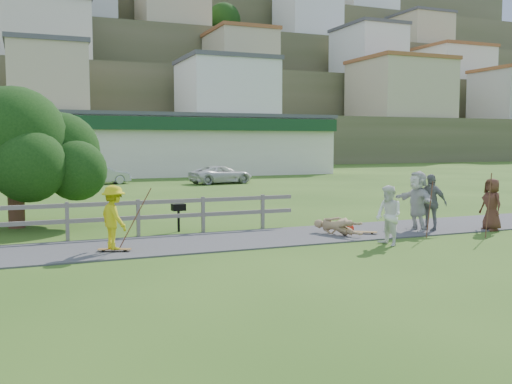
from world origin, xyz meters
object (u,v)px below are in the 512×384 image
at_px(spectator_c, 491,205).
at_px(bbq, 179,218).
at_px(spectator_b, 430,203).
at_px(skater_fallen, 338,226).
at_px(tree, 15,169).
at_px(spectator_d, 417,201).
at_px(spectator_a, 389,216).
at_px(car_silver, 101,175).
at_px(car_white, 221,175).
at_px(skater_rider, 114,221).

bearing_deg(spectator_c, bbq, -109.66).
bearing_deg(spectator_b, bbq, -137.53).
xyz_separation_m(skater_fallen, tree, (-8.83, 5.41, 1.62)).
distance_m(skater_fallen, spectator_d, 2.82).
bearing_deg(spectator_a, spectator_d, 124.31).
height_order(spectator_d, car_silver, spectator_d).
bearing_deg(car_white, spectator_c, 172.79).
xyz_separation_m(spectator_a, car_silver, (-4.32, 25.95, -0.20)).
bearing_deg(tree, spectator_a, -37.96).
relative_size(skater_fallen, bbq, 1.85).
bearing_deg(car_white, skater_fallen, 159.72).
xyz_separation_m(skater_fallen, car_white, (3.70, 21.62, 0.30)).
distance_m(spectator_b, spectator_c, 1.99).
bearing_deg(car_silver, skater_rider, 165.63).
height_order(skater_fallen, car_white, car_white).
height_order(skater_rider, bbq, skater_rider).
bearing_deg(car_white, car_silver, 61.26).
relative_size(spectator_c, spectator_d, 0.87).
bearing_deg(tree, skater_rider, -67.26).
height_order(spectator_a, car_silver, spectator_a).
relative_size(skater_rider, spectator_c, 0.98).
bearing_deg(bbq, car_silver, 86.55).
xyz_separation_m(skater_fallen, bbq, (-4.16, 2.60, 0.14)).
relative_size(car_silver, car_white, 0.88).
xyz_separation_m(spectator_d, tree, (-11.57, 5.57, 0.96)).
xyz_separation_m(spectator_d, car_white, (0.96, 21.78, -0.36)).
bearing_deg(spectator_a, skater_rider, -106.50).
bearing_deg(spectator_a, spectator_c, 99.48).
distance_m(skater_rider, spectator_b, 9.65).
distance_m(spectator_c, spectator_d, 2.40).
relative_size(spectator_a, car_silver, 0.43).
height_order(spectator_c, car_silver, spectator_c).
xyz_separation_m(skater_fallen, spectator_d, (2.74, -0.16, 0.66)).
bearing_deg(tree, skater_fallen, -31.48).
xyz_separation_m(skater_rider, tree, (-2.31, 5.52, 1.11)).
bearing_deg(tree, car_white, 52.29).
relative_size(spectator_a, spectator_c, 0.99).
distance_m(skater_rider, spectator_a, 7.21).
bearing_deg(skater_rider, spectator_c, -111.66).
bearing_deg(spectator_a, bbq, -136.36).
distance_m(spectator_c, car_white, 22.55).
height_order(spectator_b, tree, tree).
relative_size(car_white, bbq, 4.89).
bearing_deg(skater_fallen, car_silver, 75.70).
height_order(car_white, bbq, car_white).
height_order(skater_rider, car_white, skater_rider).
bearing_deg(spectator_d, skater_rider, -87.16).
bearing_deg(car_white, bbq, 146.97).
bearing_deg(tree, spectator_d, -25.70).
height_order(spectator_a, spectator_d, spectator_d).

